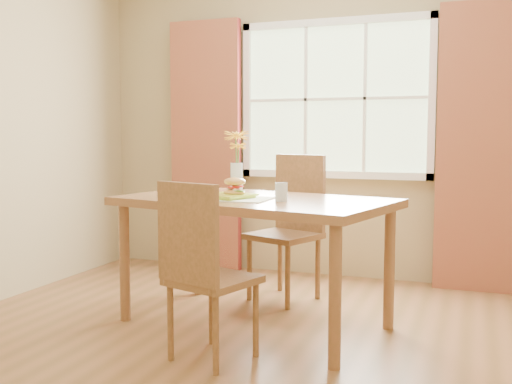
{
  "coord_description": "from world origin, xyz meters",
  "views": [
    {
      "loc": [
        1.13,
        -3.08,
        1.2
      ],
      "look_at": [
        -0.14,
        0.35,
        0.85
      ],
      "focal_mm": 42.0,
      "sensor_mm": 36.0,
      "label": 1
    }
  ],
  "objects_px": {
    "chair_near": "(202,265)",
    "water_glass": "(281,192)",
    "chair_far": "(292,220)",
    "croissant_sandwich": "(235,187)",
    "flower_vase": "(237,156)",
    "dining_table": "(254,211)"
  },
  "relations": [
    {
      "from": "chair_near",
      "to": "water_glass",
      "type": "xyz_separation_m",
      "value": [
        0.24,
        0.58,
        0.34
      ]
    },
    {
      "from": "chair_far",
      "to": "water_glass",
      "type": "distance_m",
      "value": 0.89
    },
    {
      "from": "chair_near",
      "to": "chair_far",
      "type": "bearing_deg",
      "value": 105.44
    },
    {
      "from": "chair_far",
      "to": "croissant_sandwich",
      "type": "relative_size",
      "value": 6.23
    },
    {
      "from": "chair_far",
      "to": "flower_vase",
      "type": "height_order",
      "value": "flower_vase"
    },
    {
      "from": "chair_near",
      "to": "chair_far",
      "type": "relative_size",
      "value": 0.91
    },
    {
      "from": "chair_far",
      "to": "water_glass",
      "type": "bearing_deg",
      "value": -56.33
    },
    {
      "from": "croissant_sandwich",
      "to": "flower_vase",
      "type": "distance_m",
      "value": 0.4
    },
    {
      "from": "croissant_sandwich",
      "to": "flower_vase",
      "type": "xyz_separation_m",
      "value": [
        -0.12,
        0.33,
        0.18
      ]
    },
    {
      "from": "croissant_sandwich",
      "to": "flower_vase",
      "type": "height_order",
      "value": "flower_vase"
    },
    {
      "from": "dining_table",
      "to": "flower_vase",
      "type": "xyz_separation_m",
      "value": [
        -0.21,
        0.24,
        0.34
      ]
    },
    {
      "from": "chair_near",
      "to": "dining_table",
      "type": "bearing_deg",
      "value": 105.73
    },
    {
      "from": "water_glass",
      "to": "croissant_sandwich",
      "type": "bearing_deg",
      "value": 174.71
    },
    {
      "from": "water_glass",
      "to": "flower_vase",
      "type": "distance_m",
      "value": 0.6
    },
    {
      "from": "chair_far",
      "to": "croissant_sandwich",
      "type": "distance_m",
      "value": 0.86
    },
    {
      "from": "chair_far",
      "to": "croissant_sandwich",
      "type": "xyz_separation_m",
      "value": [
        -0.13,
        -0.79,
        0.31
      ]
    },
    {
      "from": "flower_vase",
      "to": "croissant_sandwich",
      "type": "bearing_deg",
      "value": -69.96
    },
    {
      "from": "chair_far",
      "to": "flower_vase",
      "type": "bearing_deg",
      "value": -97.15
    },
    {
      "from": "dining_table",
      "to": "chair_near",
      "type": "bearing_deg",
      "value": -79.31
    },
    {
      "from": "chair_near",
      "to": "flower_vase",
      "type": "distance_m",
      "value": 1.1
    },
    {
      "from": "chair_near",
      "to": "water_glass",
      "type": "distance_m",
      "value": 0.71
    },
    {
      "from": "chair_near",
      "to": "chair_far",
      "type": "distance_m",
      "value": 1.41
    }
  ]
}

